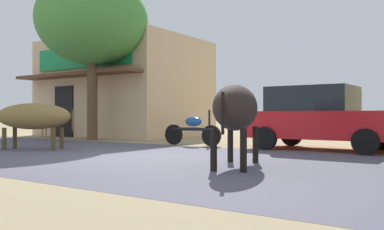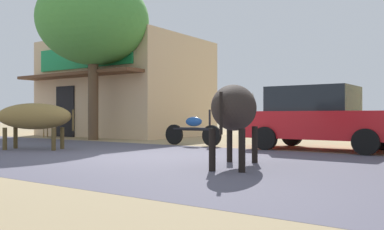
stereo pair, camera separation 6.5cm
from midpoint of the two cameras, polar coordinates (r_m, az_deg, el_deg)
The scene contains 9 objects.
ground at distance 8.92m, azimuth -7.84°, elevation -5.80°, with size 80.00×80.00×0.00m, color #9A8560.
asphalt_road at distance 8.92m, azimuth -7.84°, elevation -5.79°, with size 72.00×6.48×0.00m, color #504D5C.
storefront_left_cafe at distance 18.75m, azimuth -9.39°, elevation 3.58°, with size 6.62×5.74×4.14m.
roadside_tree at distance 15.73m, azimuth -13.74°, elevation 12.53°, with size 4.03×4.03×5.95m.
parked_hatchback_car at distance 11.20m, azimuth 17.14°, elevation -0.30°, with size 3.80×2.03×1.64m.
parked_motorcycle at distance 12.19m, azimuth -0.05°, elevation -2.03°, with size 1.95×0.24×1.06m.
cow_near_brown at distance 11.54m, azimuth -21.49°, elevation -0.22°, with size 2.49×1.64×1.21m.
cow_far_dark at distance 7.26m, azimuth 5.96°, elevation 0.89°, with size 1.25×2.60×1.42m.
cafe_chair_near_tree at distance 17.56m, azimuth -19.09°, elevation -1.26°, with size 0.60×0.60×0.92m.
Camera 1 is at (5.88, -6.64, 0.90)m, focal length 38.59 mm.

